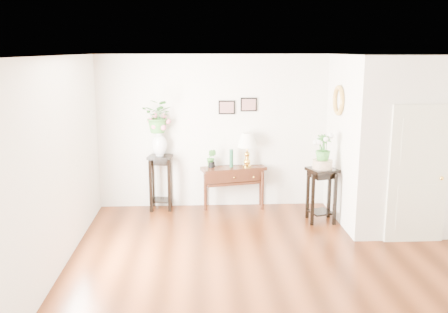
{
  "coord_description": "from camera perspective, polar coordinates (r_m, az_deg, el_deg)",
  "views": [
    {
      "loc": [
        -1.17,
        -6.28,
        2.87
      ],
      "look_at": [
        -0.77,
        1.3,
        1.25
      ],
      "focal_mm": 40.0,
      "sensor_mm": 36.0,
      "label": 1
    }
  ],
  "objects": [
    {
      "name": "art_print_right",
      "position": [
        9.11,
        2.85,
        5.95
      ],
      "size": [
        0.3,
        0.02,
        0.25
      ],
      "primitive_type": "cube",
      "color": "black",
      "rests_on": "wall_back"
    },
    {
      "name": "plant_stand_a",
      "position": [
        9.19,
        -7.26,
        -2.95
      ],
      "size": [
        0.46,
        0.46,
        1.01
      ],
      "primitive_type": "cube",
      "rotation": [
        0.0,
        0.0,
        -0.2
      ],
      "color": "black",
      "rests_on": "floor"
    },
    {
      "name": "wall_left",
      "position": [
        6.7,
        -18.76,
        -1.25
      ],
      "size": [
        0.02,
        5.5,
        2.8
      ],
      "primitive_type": "cube",
      "color": "silver",
      "rests_on": "ground"
    },
    {
      "name": "door",
      "position": [
        7.98,
        21.3,
        -1.94
      ],
      "size": [
        0.9,
        0.05,
        2.1
      ],
      "primitive_type": "cube",
      "color": "beige",
      "rests_on": "floor"
    },
    {
      "name": "wall_front",
      "position": [
        4.0,
        14.45,
        -9.94
      ],
      "size": [
        6.0,
        0.02,
        2.8
      ],
      "primitive_type": "cube",
      "color": "silver",
      "rests_on": "ground"
    },
    {
      "name": "potted_plant",
      "position": [
        9.06,
        -1.44,
        -0.25
      ],
      "size": [
        0.22,
        0.2,
        0.32
      ],
      "primitive_type": "imported",
      "rotation": [
        0.0,
        0.0,
        -0.37
      ],
      "color": "#387F30",
      "rests_on": "console_table"
    },
    {
      "name": "narcissus",
      "position": [
        8.44,
        11.26,
        0.93
      ],
      "size": [
        0.28,
        0.28,
        0.45
      ],
      "primitive_type": "imported",
      "rotation": [
        0.0,
        0.0,
        0.12
      ],
      "color": "#387F30",
      "rests_on": "ceramic_bowl"
    },
    {
      "name": "porcelain_vase",
      "position": [
        9.03,
        -7.38,
        1.51
      ],
      "size": [
        0.34,
        0.34,
        0.47
      ],
      "primitive_type": null,
      "rotation": [
        0.0,
        0.0,
        0.33
      ],
      "color": "silver",
      "rests_on": "plant_stand_a"
    },
    {
      "name": "wall_back",
      "position": [
        9.22,
        4.35,
        2.87
      ],
      "size": [
        6.0,
        0.02,
        2.8
      ],
      "primitive_type": "cube",
      "color": "silver",
      "rests_on": "ground"
    },
    {
      "name": "lily_arrangement",
      "position": [
        8.95,
        -7.46,
        4.49
      ],
      "size": [
        0.67,
        0.62,
        0.6
      ],
      "primitive_type": "imported",
      "rotation": [
        0.0,
        0.0,
        -0.36
      ],
      "color": "#387F30",
      "rests_on": "porcelain_vase"
    },
    {
      "name": "console_table",
      "position": [
        9.21,
        1.09,
        -3.55
      ],
      "size": [
        1.22,
        0.65,
        0.78
      ],
      "primitive_type": "cube",
      "rotation": [
        0.0,
        0.0,
        0.23
      ],
      "color": "black",
      "rests_on": "floor"
    },
    {
      "name": "green_vase",
      "position": [
        9.07,
        0.85,
        -0.16
      ],
      "size": [
        0.08,
        0.08,
        0.33
      ],
      "primitive_type": "cylinder",
      "rotation": [
        0.0,
        0.0,
        -0.15
      ],
      "color": "#1D5035",
      "rests_on": "console_table"
    },
    {
      "name": "floor",
      "position": [
        7.0,
        7.05,
        -12.23
      ],
      "size": [
        6.0,
        5.5,
        0.02
      ],
      "primitive_type": "cube",
      "color": "#622B12",
      "rests_on": "ground"
    },
    {
      "name": "ceramic_bowl",
      "position": [
        8.5,
        11.19,
        -0.83
      ],
      "size": [
        0.43,
        0.43,
        0.15
      ],
      "primitive_type": "cylinder",
      "rotation": [
        0.0,
        0.0,
        0.38
      ],
      "color": "#BAAC98",
      "rests_on": "plant_stand_b"
    },
    {
      "name": "wall_ornament",
      "position": [
        8.54,
        12.94,
        6.27
      ],
      "size": [
        0.07,
        0.51,
        0.51
      ],
      "primitive_type": "torus",
      "rotation": [
        0.0,
        1.57,
        0.0
      ],
      "color": "gold",
      "rests_on": "partition"
    },
    {
      "name": "art_print_left",
      "position": [
        9.08,
        0.32,
        5.63
      ],
      "size": [
        0.3,
        0.02,
        0.25
      ],
      "primitive_type": "cube",
      "color": "black",
      "rests_on": "wall_back"
    },
    {
      "name": "plant_stand_b",
      "position": [
        8.63,
        11.04,
        -4.34
      ],
      "size": [
        0.55,
        0.55,
        0.93
      ],
      "primitive_type": "cube",
      "rotation": [
        0.0,
        0.0,
        0.31
      ],
      "color": "black",
      "rests_on": "floor"
    },
    {
      "name": "partition",
      "position": [
        8.81,
        18.85,
        1.83
      ],
      "size": [
        1.8,
        1.95,
        2.8
      ],
      "primitive_type": "cube",
      "color": "silver",
      "rests_on": "floor"
    },
    {
      "name": "table_lamp",
      "position": [
        9.06,
        2.66,
        0.97
      ],
      "size": [
        0.46,
        0.46,
        0.64
      ],
      "primitive_type": "cube",
      "rotation": [
        0.0,
        0.0,
        0.31
      ],
      "color": "gold",
      "rests_on": "console_table"
    },
    {
      "name": "ceiling",
      "position": [
        6.38,
        7.71,
        11.34
      ],
      "size": [
        6.0,
        5.5,
        0.02
      ],
      "primitive_type": "cube",
      "color": "white",
      "rests_on": "ground"
    }
  ]
}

